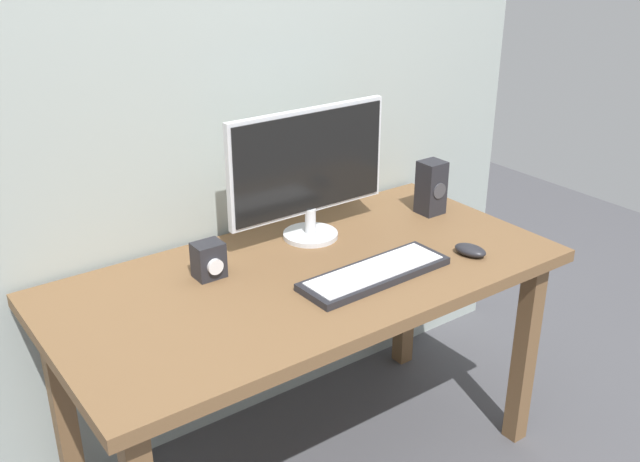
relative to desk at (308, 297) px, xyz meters
The scene contains 7 objects.
wall_back 0.94m from the desk, 90.00° to the left, with size 2.51×0.04×3.00m, color #9EA8A3.
desk is the anchor object (origin of this frame).
monitor 0.41m from the desk, 54.10° to the left, with size 0.58×0.18×0.43m.
keyboard_primary 0.23m from the desk, 47.25° to the right, with size 0.48×0.17×0.03m.
mouse 0.53m from the desk, 23.82° to the right, with size 0.06×0.11×0.03m, color #232328.
speaker_right 0.66m from the desk, 10.93° to the left, with size 0.08×0.08×0.19m.
audio_controller 0.33m from the desk, 151.32° to the left, with size 0.09×0.08×0.11m.
Camera 1 is at (-1.12, -1.60, 1.76)m, focal length 40.94 mm.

